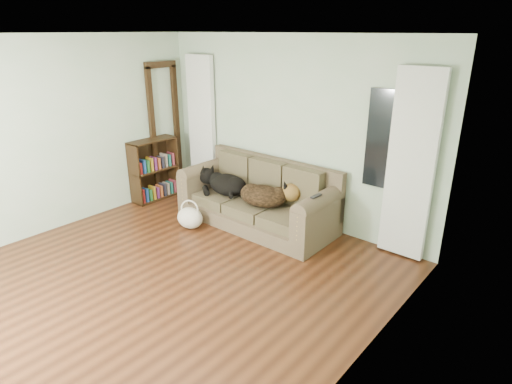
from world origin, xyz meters
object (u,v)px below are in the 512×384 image
Objects in this scene: dog_black_lab at (225,184)px; tote_bag at (190,217)px; bookshelf at (154,169)px; sofa at (256,194)px; dog_shepherd at (266,196)px.

dog_black_lab is 0.74m from tote_bag.
bookshelf is at bearing 162.39° from tote_bag.
tote_bag is 1.40m from bookshelf.
sofa reaches higher than tote_bag.
bookshelf is (-1.29, 0.41, 0.34)m from tote_bag.
dog_black_lab is at bearing 84.54° from tote_bag.
tote_bag is at bearing -82.54° from dog_black_lab.
dog_black_lab is (-0.57, -0.04, 0.03)m from sofa.
sofa reaches higher than dog_black_lab.
dog_black_lab is 1.69× the size of tote_bag.
tote_bag is at bearing -21.29° from bookshelf.
dog_black_lab is 0.97× the size of dog_shepherd.
bookshelf is at bearing -156.57° from dog_black_lab.
bookshelf is at bearing -171.45° from sofa.
sofa reaches higher than dog_shepherd.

